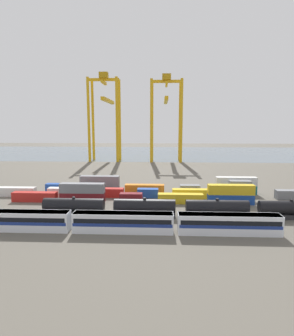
% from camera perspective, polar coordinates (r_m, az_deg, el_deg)
% --- Properties ---
extents(ground_plane, '(420.00, 420.00, 0.00)m').
position_cam_1_polar(ground_plane, '(116.60, 1.09, -1.73)').
color(ground_plane, '#5B564C').
extents(harbour_water, '(400.00, 110.00, 0.01)m').
position_cam_1_polar(harbour_water, '(216.05, 1.86, 3.05)').
color(harbour_water, slate).
rests_on(harbour_water, ground_plane).
extents(passenger_train, '(60.73, 3.14, 3.90)m').
position_cam_1_polar(passenger_train, '(57.46, -4.76, -10.52)').
color(passenger_train, silver).
rests_on(passenger_train, ground_plane).
extents(freight_tank_row, '(79.77, 2.95, 4.41)m').
position_cam_1_polar(freight_tank_row, '(67.65, 13.69, -7.82)').
color(freight_tank_row, '#232326').
rests_on(freight_tank_row, ground_plane).
extents(shipping_container_0, '(12.10, 2.44, 2.60)m').
position_cam_1_polar(shipping_container_0, '(85.17, -21.36, -5.33)').
color(shipping_container_0, '#AD211C').
rests_on(shipping_container_0, ground_plane).
extents(shipping_container_1, '(12.10, 2.44, 2.60)m').
position_cam_1_polar(shipping_container_1, '(80.70, -12.66, -5.69)').
color(shipping_container_1, maroon).
rests_on(shipping_container_1, ground_plane).
extents(shipping_container_2, '(12.10, 2.44, 2.60)m').
position_cam_1_polar(shipping_container_2, '(80.11, -12.72, -3.89)').
color(shipping_container_2, slate).
rests_on(shipping_container_2, shipping_container_1).
extents(shipping_container_3, '(6.04, 2.44, 2.60)m').
position_cam_1_polar(shipping_container_3, '(78.26, -3.17, -5.94)').
color(shipping_container_3, maroon).
rests_on(shipping_container_3, ground_plane).
extents(shipping_container_4, '(12.10, 2.44, 2.60)m').
position_cam_1_polar(shipping_container_4, '(78.05, 6.65, -6.02)').
color(shipping_container_4, gold).
rests_on(shipping_container_4, ground_plane).
extents(shipping_container_5, '(12.10, 2.44, 2.60)m').
position_cam_1_polar(shipping_container_5, '(80.08, 16.24, -5.94)').
color(shipping_container_5, '#1C4299').
rests_on(shipping_container_5, ground_plane).
extents(shipping_container_6, '(12.10, 2.44, 2.60)m').
position_cam_1_polar(shipping_container_6, '(79.48, 16.32, -4.12)').
color(shipping_container_6, gold).
rests_on(shipping_container_6, shipping_container_5).
extents(shipping_container_7, '(12.10, 2.44, 2.60)m').
position_cam_1_polar(shipping_container_7, '(93.86, -24.70, -4.27)').
color(shipping_container_7, silver).
rests_on(shipping_container_7, ground_plane).
extents(shipping_container_8, '(6.04, 2.44, 2.60)m').
position_cam_1_polar(shipping_container_8, '(88.61, -17.11, -4.58)').
color(shipping_container_8, silver).
rests_on(shipping_container_8, ground_plane).
extents(shipping_container_9, '(12.10, 2.44, 2.60)m').
position_cam_1_polar(shipping_container_9, '(85.08, -8.74, -4.84)').
color(shipping_container_9, '#AD211C').
rests_on(shipping_container_9, ground_plane).
extents(shipping_container_10, '(6.04, 2.44, 2.60)m').
position_cam_1_polar(shipping_container_10, '(83.50, 0.17, -4.99)').
color(shipping_container_10, '#1C4299').
rests_on(shipping_container_10, ground_plane).
extents(shipping_container_11, '(12.10, 2.44, 2.60)m').
position_cam_1_polar(shipping_container_11, '(83.96, 9.19, -5.03)').
color(shipping_container_11, gold).
rests_on(shipping_container_11, ground_plane).
extents(shipping_container_12, '(6.04, 2.44, 2.60)m').
position_cam_1_polar(shipping_container_12, '(86.43, 17.90, -4.95)').
color(shipping_container_12, '#1C4299').
rests_on(shipping_container_12, ground_plane).
extents(shipping_container_13, '(6.04, 2.44, 2.60)m').
position_cam_1_polar(shipping_container_13, '(85.88, 17.98, -3.26)').
color(shipping_container_13, slate).
rests_on(shipping_container_13, shipping_container_12).
extents(shipping_container_14, '(6.04, 2.44, 2.60)m').
position_cam_1_polar(shipping_container_14, '(90.76, 25.96, -4.77)').
color(shipping_container_14, slate).
rests_on(shipping_container_14, ground_plane).
extents(shipping_container_15, '(6.04, 2.44, 2.60)m').
position_cam_1_polar(shipping_container_15, '(94.86, -17.61, -3.75)').
color(shipping_container_15, '#1C4299').
rests_on(shipping_container_15, ground_plane).
extents(shipping_container_16, '(12.10, 2.44, 2.60)m').
position_cam_1_polar(shipping_container_16, '(90.97, -9.32, -3.97)').
color(shipping_container_16, slate).
rests_on(shipping_container_16, ground_plane).
extents(shipping_container_17, '(12.10, 2.44, 2.60)m').
position_cam_1_polar(shipping_container_17, '(90.45, -9.36, -2.36)').
color(shipping_container_17, slate).
rests_on(shipping_container_17, shipping_container_16).
extents(shipping_container_18, '(12.10, 2.44, 2.60)m').
position_cam_1_polar(shipping_container_18, '(89.13, -0.48, -4.12)').
color(shipping_container_18, orange).
rests_on(shipping_container_18, ground_plane).
extents(shipping_container_19, '(6.04, 2.44, 2.60)m').
position_cam_1_polar(shipping_container_19, '(89.46, 8.51, -4.17)').
color(shipping_container_19, slate).
rests_on(shipping_container_19, ground_plane).
extents(shipping_container_20, '(12.10, 2.44, 2.60)m').
position_cam_1_polar(shipping_container_20, '(91.93, 17.22, -4.12)').
color(shipping_container_20, '#146066').
rests_on(shipping_container_20, ground_plane).
extents(shipping_container_21, '(12.10, 2.44, 2.60)m').
position_cam_1_polar(shipping_container_21, '(91.41, 17.29, -2.53)').
color(shipping_container_21, silver).
rests_on(shipping_container_21, shipping_container_20).
extents(gantry_crane_west, '(17.47, 35.16, 49.90)m').
position_cam_1_polar(gantry_crane_west, '(171.06, -8.30, 11.52)').
color(gantry_crane_west, gold).
rests_on(gantry_crane_west, ground_plane).
extents(gantry_crane_central, '(17.96, 36.82, 48.71)m').
position_cam_1_polar(gantry_crane_central, '(168.22, 3.83, 11.52)').
color(gantry_crane_central, gold).
rests_on(gantry_crane_central, ground_plane).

